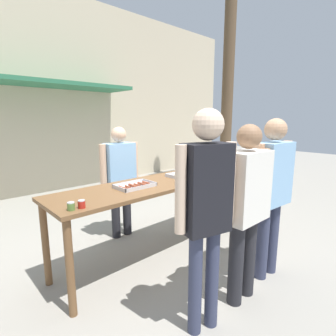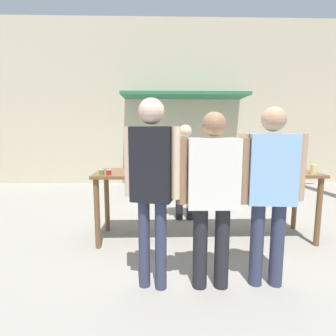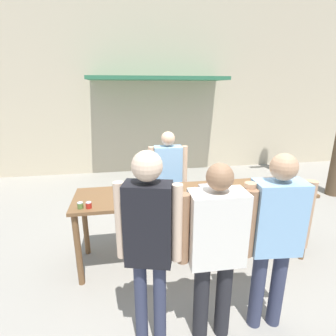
{
  "view_description": "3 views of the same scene",
  "coord_description": "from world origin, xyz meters",
  "px_view_note": "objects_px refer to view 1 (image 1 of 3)",
  "views": [
    {
      "loc": [
        -2.19,
        -2.35,
        1.71
      ],
      "look_at": [
        0.0,
        0.0,
        1.09
      ],
      "focal_mm": 28.0,
      "sensor_mm": 36.0,
      "label": 1
    },
    {
      "loc": [
        -0.61,
        -3.51,
        1.49
      ],
      "look_at": [
        -0.52,
        -0.01,
        0.99
      ],
      "focal_mm": 28.0,
      "sensor_mm": 36.0,
      "label": 2
    },
    {
      "loc": [
        -0.84,
        -2.97,
        2.21
      ],
      "look_at": [
        -0.21,
        0.77,
        1.03
      ],
      "focal_mm": 28.0,
      "sensor_mm": 36.0,
      "label": 3
    }
  ],
  "objects_px": {
    "person_customer_with_cup": "(271,186)",
    "person_customer_waiting_in_line": "(246,201)",
    "person_customer_holding_hotdog": "(206,202)",
    "condiment_jar_ketchup": "(82,204)",
    "utility_pole": "(229,66)",
    "food_tray_buns": "(183,175)",
    "condiment_jar_mustard": "(71,206)",
    "beer_cup": "(243,165)",
    "food_tray_sausages": "(135,186)",
    "person_server_behind_table": "(120,173)"
  },
  "relations": [
    {
      "from": "condiment_jar_ketchup",
      "to": "person_customer_holding_hotdog",
      "type": "height_order",
      "value": "person_customer_holding_hotdog"
    },
    {
      "from": "beer_cup",
      "to": "food_tray_sausages",
      "type": "bearing_deg",
      "value": 172.76
    },
    {
      "from": "condiment_jar_mustard",
      "to": "beer_cup",
      "type": "relative_size",
      "value": 0.59
    },
    {
      "from": "person_customer_holding_hotdog",
      "to": "beer_cup",
      "type": "bearing_deg",
      "value": -140.51
    },
    {
      "from": "condiment_jar_mustard",
      "to": "person_customer_waiting_in_line",
      "type": "relative_size",
      "value": 0.04
    },
    {
      "from": "condiment_jar_ketchup",
      "to": "utility_pole",
      "type": "xyz_separation_m",
      "value": [
        4.76,
        1.84,
        1.98
      ]
    },
    {
      "from": "food_tray_sausages",
      "to": "person_customer_with_cup",
      "type": "distance_m",
      "value": 1.47
    },
    {
      "from": "food_tray_sausages",
      "to": "condiment_jar_mustard",
      "type": "distance_m",
      "value": 0.87
    },
    {
      "from": "food_tray_buns",
      "to": "person_customer_holding_hotdog",
      "type": "relative_size",
      "value": 0.21
    },
    {
      "from": "condiment_jar_mustard",
      "to": "person_customer_holding_hotdog",
      "type": "distance_m",
      "value": 1.13
    },
    {
      "from": "condiment_jar_ketchup",
      "to": "beer_cup",
      "type": "height_order",
      "value": "beer_cup"
    },
    {
      "from": "person_customer_with_cup",
      "to": "person_server_behind_table",
      "type": "bearing_deg",
      "value": -67.15
    },
    {
      "from": "person_server_behind_table",
      "to": "person_customer_waiting_in_line",
      "type": "height_order",
      "value": "person_customer_waiting_in_line"
    },
    {
      "from": "food_tray_buns",
      "to": "beer_cup",
      "type": "xyz_separation_m",
      "value": [
        1.07,
        -0.24,
        0.04
      ]
    },
    {
      "from": "food_tray_buns",
      "to": "person_customer_with_cup",
      "type": "relative_size",
      "value": 0.22
    },
    {
      "from": "person_server_behind_table",
      "to": "person_customer_with_cup",
      "type": "height_order",
      "value": "person_customer_with_cup"
    },
    {
      "from": "beer_cup",
      "to": "person_customer_waiting_in_line",
      "type": "height_order",
      "value": "person_customer_waiting_in_line"
    },
    {
      "from": "food_tray_sausages",
      "to": "food_tray_buns",
      "type": "distance_m",
      "value": 0.79
    },
    {
      "from": "beer_cup",
      "to": "person_customer_with_cup",
      "type": "xyz_separation_m",
      "value": [
        -0.94,
        -0.9,
        0.01
      ]
    },
    {
      "from": "food_tray_sausages",
      "to": "condiment_jar_ketchup",
      "type": "xyz_separation_m",
      "value": [
        -0.75,
        -0.25,
        0.02
      ]
    },
    {
      "from": "condiment_jar_mustard",
      "to": "person_server_behind_table",
      "type": "bearing_deg",
      "value": 41.88
    },
    {
      "from": "person_customer_with_cup",
      "to": "utility_pole",
      "type": "bearing_deg",
      "value": -133.67
    },
    {
      "from": "person_customer_with_cup",
      "to": "person_customer_waiting_in_line",
      "type": "xyz_separation_m",
      "value": [
        -0.54,
        -0.03,
        -0.04
      ]
    },
    {
      "from": "person_customer_with_cup",
      "to": "beer_cup",
      "type": "bearing_deg",
      "value": -131.26
    },
    {
      "from": "beer_cup",
      "to": "person_server_behind_table",
      "type": "bearing_deg",
      "value": 147.0
    },
    {
      "from": "beer_cup",
      "to": "condiment_jar_ketchup",
      "type": "bearing_deg",
      "value": -179.65
    },
    {
      "from": "condiment_jar_ketchup",
      "to": "person_customer_waiting_in_line",
      "type": "bearing_deg",
      "value": -39.05
    },
    {
      "from": "person_server_behind_table",
      "to": "person_customer_waiting_in_line",
      "type": "distance_m",
      "value": 1.94
    },
    {
      "from": "person_customer_holding_hotdog",
      "to": "condiment_jar_ketchup",
      "type": "bearing_deg",
      "value": -42.41
    },
    {
      "from": "food_tray_buns",
      "to": "beer_cup",
      "type": "relative_size",
      "value": 3.12
    },
    {
      "from": "person_customer_with_cup",
      "to": "person_customer_waiting_in_line",
      "type": "relative_size",
      "value": 1.03
    },
    {
      "from": "person_server_behind_table",
      "to": "utility_pole",
      "type": "distance_m",
      "value": 4.3
    },
    {
      "from": "food_tray_sausages",
      "to": "person_customer_waiting_in_line",
      "type": "bearing_deg",
      "value": -72.0
    },
    {
      "from": "condiment_jar_mustard",
      "to": "beer_cup",
      "type": "distance_m",
      "value": 2.7
    },
    {
      "from": "food_tray_buns",
      "to": "person_server_behind_table",
      "type": "bearing_deg",
      "value": 122.03
    },
    {
      "from": "food_tray_sausages",
      "to": "person_customer_waiting_in_line",
      "type": "distance_m",
      "value": 1.22
    },
    {
      "from": "food_tray_buns",
      "to": "person_customer_holding_hotdog",
      "type": "xyz_separation_m",
      "value": [
        -0.96,
        -1.15,
        0.12
      ]
    },
    {
      "from": "condiment_jar_mustard",
      "to": "person_server_behind_table",
      "type": "height_order",
      "value": "person_server_behind_table"
    },
    {
      "from": "food_tray_sausages",
      "to": "condiment_jar_mustard",
      "type": "height_order",
      "value": "condiment_jar_mustard"
    },
    {
      "from": "person_server_behind_table",
      "to": "food_tray_buns",
      "type": "bearing_deg",
      "value": -54.41
    },
    {
      "from": "person_server_behind_table",
      "to": "person_customer_holding_hotdog",
      "type": "xyz_separation_m",
      "value": [
        -0.48,
        -1.93,
        0.14
      ]
    },
    {
      "from": "utility_pole",
      "to": "person_customer_waiting_in_line",
      "type": "bearing_deg",
      "value": -142.89
    },
    {
      "from": "food_tray_buns",
      "to": "person_customer_waiting_in_line",
      "type": "relative_size",
      "value": 0.22
    },
    {
      "from": "food_tray_buns",
      "to": "person_customer_waiting_in_line",
      "type": "distance_m",
      "value": 1.24
    },
    {
      "from": "person_customer_with_cup",
      "to": "person_customer_waiting_in_line",
      "type": "height_order",
      "value": "person_customer_with_cup"
    },
    {
      "from": "food_tray_sausages",
      "to": "utility_pole",
      "type": "xyz_separation_m",
      "value": [
        4.02,
        1.59,
        2.0
      ]
    },
    {
      "from": "person_server_behind_table",
      "to": "food_tray_sausages",
      "type": "bearing_deg",
      "value": -107.79
    },
    {
      "from": "condiment_jar_mustard",
      "to": "person_server_behind_table",
      "type": "distance_m",
      "value": 1.53
    },
    {
      "from": "food_tray_buns",
      "to": "condiment_jar_mustard",
      "type": "bearing_deg",
      "value": -171.37
    },
    {
      "from": "food_tray_buns",
      "to": "condiment_jar_ketchup",
      "type": "distance_m",
      "value": 1.55
    }
  ]
}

